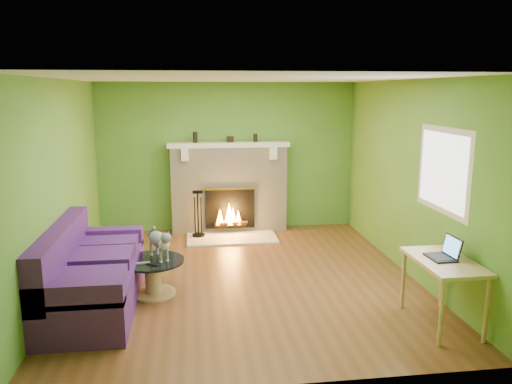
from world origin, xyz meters
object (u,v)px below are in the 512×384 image
(cat, at_px, (159,243))
(sofa, at_px, (88,276))
(coffee_table, at_px, (153,275))
(desk, at_px, (444,268))

(cat, bearing_deg, sofa, 176.26)
(coffee_table, bearing_deg, cat, 32.01)
(sofa, height_order, coffee_table, sofa)
(cat, bearing_deg, desk, -47.22)
(coffee_table, relative_size, desk, 0.79)
(coffee_table, distance_m, desk, 3.35)
(sofa, bearing_deg, desk, -14.29)
(desk, bearing_deg, sofa, 165.71)
(coffee_table, distance_m, cat, 0.40)
(coffee_table, relative_size, cat, 1.22)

